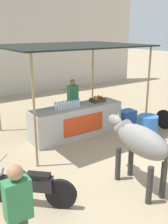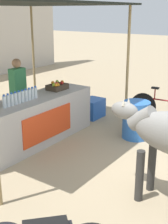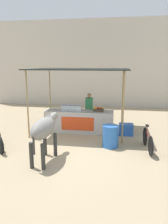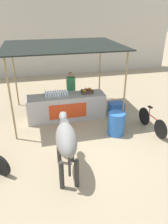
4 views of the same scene
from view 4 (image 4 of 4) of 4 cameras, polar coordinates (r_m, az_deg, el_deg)
ground_plane at (r=6.92m, az=-1.49°, el=-9.67°), size 60.00×60.00×0.00m
building_wall_far at (r=14.24m, az=-9.60°, el=21.45°), size 16.00×0.50×5.99m
stall_counter at (r=8.56m, az=-4.65°, el=1.36°), size 3.00×0.82×0.96m
stall_awning at (r=8.20m, az=-5.58°, el=16.30°), size 4.20×3.20×2.79m
water_bottle_row at (r=8.25m, az=-7.15°, el=4.75°), size 0.88×0.07×0.25m
fruit_crate at (r=8.55m, az=0.78°, el=5.45°), size 0.44×0.32×0.18m
vendor_behind_counter at (r=9.16m, az=-3.42°, el=5.58°), size 0.34×0.22×1.65m
cooler_box at (r=9.09m, az=8.43°, el=1.00°), size 0.60×0.44×0.48m
water_barrel at (r=7.56m, az=8.40°, el=-3.02°), size 0.58×0.58×0.81m
cow at (r=5.51m, az=-4.71°, el=-7.14°), size 0.62×1.84×1.44m
bicycle_leaning at (r=8.07m, az=17.29°, el=-2.47°), size 0.17×1.66×0.85m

